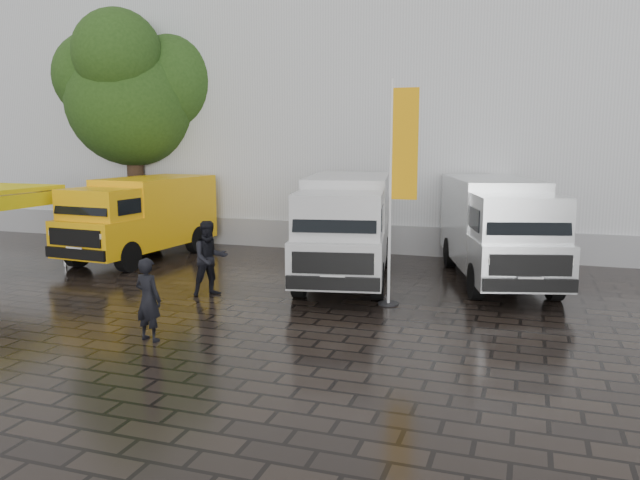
% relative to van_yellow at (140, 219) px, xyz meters
% --- Properties ---
extents(ground, '(120.00, 120.00, 0.00)m').
position_rel_van_yellow_xyz_m(ground, '(8.37, -4.33, -1.34)').
color(ground, black).
rests_on(ground, ground).
extents(exhibition_hall, '(44.00, 16.00, 12.00)m').
position_rel_van_yellow_xyz_m(exhibition_hall, '(10.37, 11.67, 4.66)').
color(exhibition_hall, silver).
rests_on(exhibition_hall, ground).
extents(hall_plinth, '(44.00, 0.15, 1.00)m').
position_rel_van_yellow_xyz_m(hall_plinth, '(10.37, 3.62, -0.84)').
color(hall_plinth, gray).
rests_on(hall_plinth, ground).
extents(van_yellow, '(2.65, 5.94, 2.67)m').
position_rel_van_yellow_xyz_m(van_yellow, '(0.00, 0.00, 0.00)').
color(van_yellow, '#FFB40D').
rests_on(van_yellow, ground).
extents(van_white, '(3.49, 6.99, 2.90)m').
position_rel_van_yellow_xyz_m(van_white, '(7.33, -0.81, 0.11)').
color(van_white, silver).
rests_on(van_white, ground).
extents(van_silver, '(3.90, 6.90, 2.84)m').
position_rel_van_yellow_xyz_m(van_silver, '(11.37, 0.37, 0.08)').
color(van_silver, silver).
rests_on(van_silver, ground).
extents(flagpole, '(0.88, 0.50, 5.31)m').
position_rel_van_yellow_xyz_m(flagpole, '(9.25, -3.08, 1.65)').
color(flagpole, black).
rests_on(flagpole, ground).
extents(tree, '(4.96, 4.96, 8.91)m').
position_rel_van_yellow_xyz_m(tree, '(-2.56, 3.50, 4.38)').
color(tree, black).
rests_on(tree, ground).
extents(person_front, '(0.67, 0.50, 1.66)m').
position_rel_van_yellow_xyz_m(person_front, '(5.19, -7.29, -0.50)').
color(person_front, black).
rests_on(person_front, ground).
extents(person_tent, '(1.16, 1.17, 1.91)m').
position_rel_van_yellow_xyz_m(person_tent, '(4.56, -3.65, -0.38)').
color(person_tent, black).
rests_on(person_tent, ground).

